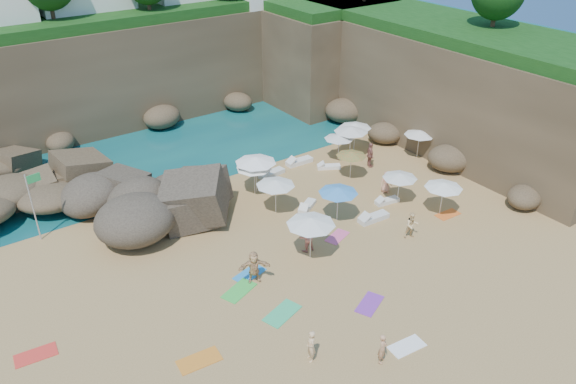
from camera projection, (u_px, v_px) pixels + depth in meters
ground at (290, 257)px, 30.00m from camera, size 120.00×120.00×0.00m
seawater at (100, 100)px, 51.34m from camera, size 120.00×120.00×0.00m
cliff_back at (136, 66)px, 46.83m from camera, size 44.00×8.00×8.00m
cliff_right at (430, 81)px, 43.32m from camera, size 8.00×30.00×8.00m
cliff_corner at (314, 51)px, 50.85m from camera, size 10.00×12.00×8.00m
rock_promontory at (5, 196)px, 35.83m from camera, size 12.00×7.00×2.00m
rock_outcrop at (147, 216)px, 33.65m from camera, size 7.82×6.24×2.89m
flag_pole at (33, 198)px, 30.29m from camera, size 0.80×0.17×4.10m
parasol_0 at (254, 166)px, 35.12m from camera, size 2.29×2.29×2.16m
parasol_1 at (256, 160)px, 35.20m from camera, size 2.63×2.63×2.49m
parasol_2 at (351, 129)px, 39.89m from camera, size 2.45×2.45×2.31m
parasol_3 at (355, 125)px, 40.71m from camera, size 2.36×2.36×2.23m
parasol_4 at (420, 133)px, 39.86m from camera, size 2.20×2.20×2.08m
parasol_5 at (275, 183)px, 33.09m from camera, size 2.34×2.34×2.21m
parasol_6 at (351, 154)px, 37.13m from camera, size 2.06×2.06×1.95m
parasol_7 at (339, 137)px, 39.48m from camera, size 2.10×2.10×1.99m
parasol_8 at (400, 176)px, 34.23m from camera, size 2.14×2.14×2.03m
parasol_9 at (311, 221)px, 28.95m from camera, size 2.60×2.60×2.46m
parasol_10 at (338, 190)px, 32.34m from camera, size 2.32×2.32×2.19m
parasol_11 at (444, 185)px, 32.97m from camera, size 2.26×2.26×2.14m
lounger_0 at (299, 162)px, 39.79m from camera, size 2.00×0.72×0.31m
lounger_1 at (329, 167)px, 39.15m from camera, size 1.67×1.26×0.25m
lounger_2 at (272, 173)px, 38.20m from camera, size 1.98×0.86×0.30m
lounger_3 at (374, 218)px, 33.21m from camera, size 1.98×0.76×0.30m
lounger_4 at (387, 201)px, 35.00m from camera, size 1.64×0.76×0.25m
lounger_5 at (307, 206)px, 34.43m from camera, size 1.73×1.34×0.26m
towel_2 at (199, 360)px, 23.58m from camera, size 1.89×1.07×0.03m
towel_3 at (282, 313)px, 26.13m from camera, size 2.10×1.48×0.03m
towel_6 at (370, 304)px, 26.71m from camera, size 1.91×1.49×0.03m
towel_7 at (36, 355)px, 23.85m from camera, size 1.80×1.03×0.03m
towel_8 at (250, 274)px, 28.73m from camera, size 1.88×1.28×0.03m
towel_9 at (337, 237)px, 31.72m from camera, size 1.73×1.26×0.03m
towel_10 at (448, 214)px, 33.81m from camera, size 1.57×0.84×0.03m
towel_11 at (239, 291)px, 27.57m from camera, size 2.03×1.51×0.03m
towel_13 at (407, 346)px, 24.29m from camera, size 1.69×0.97×0.03m
person_stand_1 at (307, 237)px, 30.14m from camera, size 0.91×0.74×1.77m
person_stand_2 at (215, 197)px, 33.81m from camera, size 1.25×0.62×1.87m
person_stand_3 at (370, 155)px, 39.00m from camera, size 0.82×1.14×1.80m
person_stand_4 at (386, 182)px, 35.91m from camera, size 0.80×0.66×1.45m
person_stand_5 at (193, 207)px, 32.81m from camera, size 1.80×0.90×1.87m
person_stand_6 at (311, 346)px, 23.27m from camera, size 0.53×0.64×1.52m
person_lie_3 at (254, 278)px, 28.12m from camera, size 2.13×2.20×0.46m
person_lie_4 at (381, 359)px, 23.46m from camera, size 1.20×1.49×0.34m
person_lie_5 at (411, 233)px, 31.54m from camera, size 1.27×1.71×0.58m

